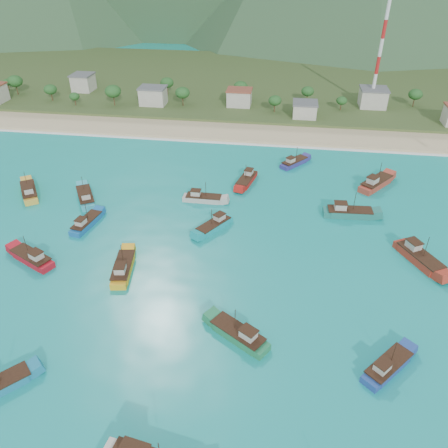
# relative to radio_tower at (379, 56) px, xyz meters

# --- Properties ---
(ground) EXTENTS (600.00, 600.00, 0.00)m
(ground) POSITION_rel_radio_tower_xyz_m (-49.34, -108.00, -19.46)
(ground) COLOR #0C8B75
(ground) RESTS_ON ground
(beach) EXTENTS (400.00, 18.00, 1.20)m
(beach) POSITION_rel_radio_tower_xyz_m (-49.34, -29.00, -19.46)
(beach) COLOR beige
(beach) RESTS_ON ground
(land) EXTENTS (400.00, 110.00, 2.40)m
(land) POSITION_rel_radio_tower_xyz_m (-49.34, 32.00, -19.46)
(land) COLOR #385123
(land) RESTS_ON ground
(surf_line) EXTENTS (400.00, 2.50, 0.08)m
(surf_line) POSITION_rel_radio_tower_xyz_m (-49.34, -38.50, -19.46)
(surf_line) COLOR white
(surf_line) RESTS_ON ground
(village) EXTENTS (214.35, 27.62, 6.29)m
(village) POSITION_rel_radio_tower_xyz_m (-34.31, -6.11, -14.95)
(village) COLOR beige
(village) RESTS_ON ground
(vegetation) EXTENTS (276.15, 25.26, 7.89)m
(vegetation) POSITION_rel_radio_tower_xyz_m (-58.11, -5.01, -14.49)
(vegetation) COLOR #235623
(vegetation) RESTS_ON ground
(radio_tower) EXTENTS (1.20, 1.20, 35.71)m
(radio_tower) POSITION_rel_radio_tower_xyz_m (0.00, 0.00, 0.00)
(radio_tower) COLOR red
(radio_tower) RESTS_ON ground
(boat_0) EXTENTS (8.32, 11.06, 6.46)m
(boat_0) POSITION_rel_radio_tower_xyz_m (-78.24, -79.72, -18.67)
(boat_0) COLOR #2EA6B7
(boat_0) RESTS_ON ground
(boat_1) EXTENTS (11.54, 4.00, 6.72)m
(boat_1) POSITION_rel_radio_tower_xyz_m (-14.83, -77.89, -18.63)
(boat_1) COLOR #1D6F64
(boat_1) RESTS_ON ground
(boat_5) EXTENTS (8.59, 9.06, 5.70)m
(boat_5) POSITION_rel_radio_tower_xyz_m (-13.12, -121.50, -18.81)
(boat_5) COLOR navy
(boat_5) RESTS_ON ground
(boat_6) EXTENTS (8.90, 10.99, 6.53)m
(boat_6) POSITION_rel_radio_tower_xyz_m (-93.32, -79.24, -18.66)
(boat_6) COLOR gold
(boat_6) RESTS_ON ground
(boat_9) EXTENTS (4.66, 10.85, 6.20)m
(boat_9) POSITION_rel_radio_tower_xyz_m (-59.77, -105.04, -18.72)
(boat_9) COLOR gold
(boat_9) RESTS_ON ground
(boat_10) EXTENTS (7.68, 9.74, 5.75)m
(boat_10) POSITION_rel_radio_tower_xyz_m (-44.85, -87.52, -18.80)
(boat_10) COLOR #10979D
(boat_10) RESTS_ON ground
(boat_15) EXTENTS (8.62, 11.71, 6.81)m
(boat_15) POSITION_rel_radio_tower_xyz_m (-2.51, -93.34, -18.61)
(boat_15) COLOR #B1301F
(boat_15) RESTS_ON ground
(boat_16) EXTENTS (5.19, 10.49, 5.95)m
(boat_16) POSITION_rel_radio_tower_xyz_m (-39.96, -64.69, -18.77)
(boat_16) COLOR red
(boat_16) RESTS_ON ground
(boat_19) EXTENTS (10.02, 11.40, 6.96)m
(boat_19) POSITION_rel_radio_tower_xyz_m (-6.46, -62.02, -18.58)
(boat_19) COLOR #A43929
(boat_19) RESTS_ON ground
(boat_20) EXTENTS (4.46, 9.85, 5.61)m
(boat_20) POSITION_rel_radio_tower_xyz_m (-73.40, -90.56, -18.83)
(boat_20) COLOR #155CA1
(boat_20) RESTS_ON ground
(boat_22) EXTENTS (8.12, 9.08, 5.58)m
(boat_22) POSITION_rel_radio_tower_xyz_m (-27.58, -51.89, -18.84)
(boat_22) COLOR navy
(boat_22) RESTS_ON ground
(boat_25) EXTENTS (10.78, 7.47, 6.20)m
(boat_25) POSITION_rel_radio_tower_xyz_m (-78.88, -104.48, -18.72)
(boat_25) COLOR #AD121F
(boat_25) RESTS_ON ground
(boat_28) EXTENTS (9.66, 2.94, 5.69)m
(boat_28) POSITION_rel_radio_tower_xyz_m (-49.56, -75.89, -18.81)
(boat_28) COLOR beige
(boat_28) RESTS_ON ground
(boat_29) EXTENTS (10.45, 8.30, 6.18)m
(boat_29) POSITION_rel_radio_tower_xyz_m (-35.75, -118.51, -18.73)
(boat_29) COLOR #20784A
(boat_29) RESTS_ON ground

